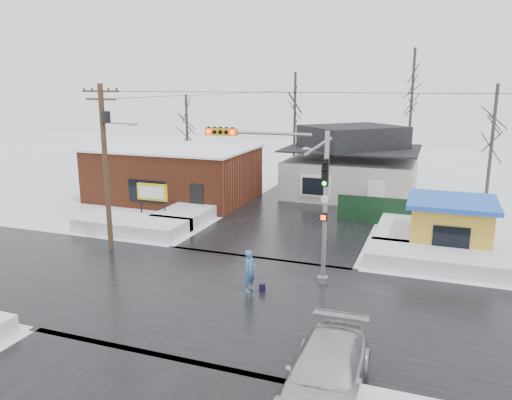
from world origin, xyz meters
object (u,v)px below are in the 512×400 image
(kiosk, at_px, (451,225))
(car, at_px, (326,373))
(marquee_sign, at_px, (152,193))
(pedestrian, at_px, (250,271))
(traffic_signal, at_px, (291,184))
(utility_pole, at_px, (106,159))

(kiosk, bearing_deg, car, -102.74)
(marquee_sign, bearing_deg, car, -44.91)
(pedestrian, xyz_separation_m, car, (4.80, -6.36, -0.17))
(traffic_signal, bearing_deg, kiosk, 44.84)
(kiosk, xyz_separation_m, pedestrian, (-8.30, -9.10, -0.51))
(pedestrian, height_order, car, pedestrian)
(utility_pole, relative_size, kiosk, 1.96)
(utility_pole, bearing_deg, kiosk, 20.44)
(utility_pole, bearing_deg, pedestrian, -15.94)
(pedestrian, bearing_deg, car, -127.26)
(marquee_sign, relative_size, kiosk, 0.55)
(traffic_signal, distance_m, marquee_sign, 13.42)
(traffic_signal, relative_size, pedestrian, 3.68)
(kiosk, xyz_separation_m, car, (-3.49, -15.46, -0.68))
(pedestrian, distance_m, car, 7.97)
(car, bearing_deg, kiosk, 75.82)
(marquee_sign, xyz_separation_m, car, (15.01, -14.96, -1.14))
(traffic_signal, bearing_deg, marquee_sign, 150.28)
(marquee_sign, xyz_separation_m, kiosk, (18.50, 0.50, -0.46))
(utility_pole, relative_size, marquee_sign, 3.53)
(car, bearing_deg, marquee_sign, 133.64)
(utility_pole, distance_m, pedestrian, 10.37)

